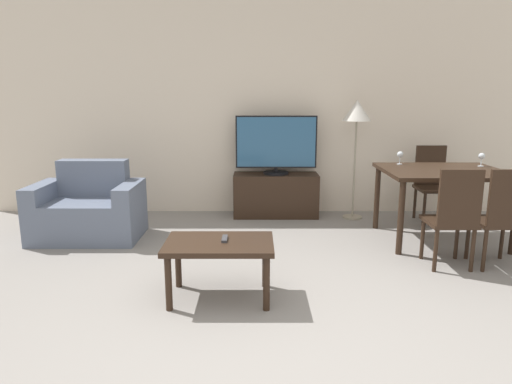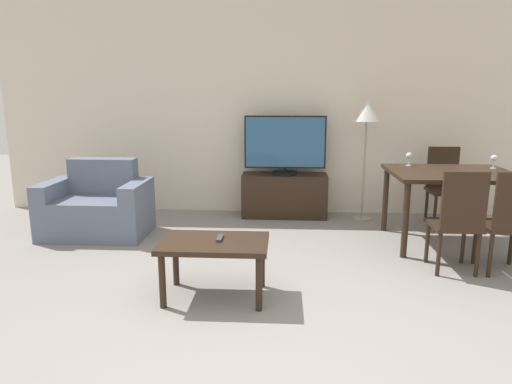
% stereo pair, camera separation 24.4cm
% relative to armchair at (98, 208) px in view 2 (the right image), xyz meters
% --- Properties ---
extents(ground_plane, '(18.00, 18.00, 0.00)m').
position_rel_armchair_xyz_m(ground_plane, '(1.91, -2.48, -0.30)').
color(ground_plane, gray).
extents(wall_back, '(7.16, 0.06, 2.70)m').
position_rel_armchair_xyz_m(wall_back, '(1.91, 1.16, 1.05)').
color(wall_back, beige).
rests_on(wall_back, ground_plane).
extents(armchair, '(1.11, 0.72, 0.82)m').
position_rel_armchair_xyz_m(armchair, '(0.00, 0.00, 0.00)').
color(armchair, slate).
rests_on(armchair, ground_plane).
extents(tv_stand, '(1.07, 0.40, 0.55)m').
position_rel_armchair_xyz_m(tv_stand, '(2.07, 0.90, -0.03)').
color(tv_stand, black).
rests_on(tv_stand, ground_plane).
extents(tv, '(1.01, 0.32, 0.73)m').
position_rel_armchair_xyz_m(tv, '(2.07, 0.89, 0.62)').
color(tv, black).
rests_on(tv, tv_stand).
extents(coffee_table, '(0.81, 0.53, 0.45)m').
position_rel_armchair_xyz_m(coffee_table, '(1.54, -1.52, 0.09)').
color(coffee_table, black).
rests_on(coffee_table, ground_plane).
extents(dining_table, '(1.23, 1.01, 0.77)m').
position_rel_armchair_xyz_m(dining_table, '(3.77, -0.10, 0.38)').
color(dining_table, black).
rests_on(dining_table, ground_plane).
extents(dining_chair_near, '(0.40, 0.40, 0.92)m').
position_rel_armchair_xyz_m(dining_chair_near, '(3.55, -0.92, 0.20)').
color(dining_chair_near, black).
rests_on(dining_chair_near, ground_plane).
extents(dining_chair_far, '(0.40, 0.40, 0.92)m').
position_rel_armchair_xyz_m(dining_chair_far, '(3.98, 0.71, 0.20)').
color(dining_chair_far, black).
rests_on(dining_chair_far, ground_plane).
extents(dining_chair_near_right, '(0.40, 0.40, 0.92)m').
position_rel_armchair_xyz_m(dining_chair_near_right, '(3.98, -0.92, 0.20)').
color(dining_chair_near_right, black).
rests_on(dining_chair_near_right, ground_plane).
extents(floor_lamp, '(0.34, 0.34, 1.47)m').
position_rel_armchair_xyz_m(floor_lamp, '(3.04, 0.79, 0.97)').
color(floor_lamp, gray).
rests_on(floor_lamp, ground_plane).
extents(remote_primary, '(0.04, 0.15, 0.02)m').
position_rel_armchair_xyz_m(remote_primary, '(1.58, -1.49, 0.16)').
color(remote_primary, '#38383D').
rests_on(remote_primary, coffee_table).
extents(wine_glass_left, '(0.07, 0.07, 0.15)m').
position_rel_armchair_xyz_m(wine_glass_left, '(3.42, 0.25, 0.57)').
color(wine_glass_left, silver).
rests_on(wine_glass_left, dining_table).
extents(wine_glass_center, '(0.07, 0.07, 0.15)m').
position_rel_armchair_xyz_m(wine_glass_center, '(4.26, 0.10, 0.57)').
color(wine_glass_center, silver).
rests_on(wine_glass_center, dining_table).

